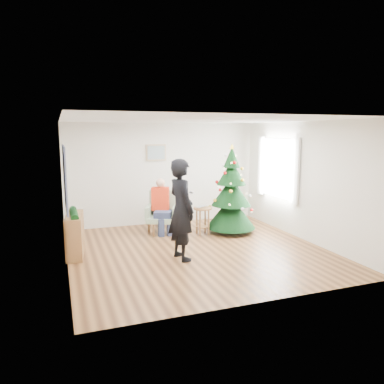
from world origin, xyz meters
name	(u,v)px	position (x,y,z in m)	size (l,w,h in m)	color
floor	(197,250)	(0.00, 0.00, 0.00)	(5.00, 5.00, 0.00)	brown
ceiling	(198,120)	(0.00, 0.00, 2.60)	(5.00, 5.00, 0.00)	white
wall_back	(163,174)	(0.00, 2.50, 1.30)	(5.00, 5.00, 0.00)	silver
wall_front	(263,212)	(0.00, -2.50, 1.30)	(5.00, 5.00, 0.00)	silver
wall_left	(64,194)	(-2.50, 0.00, 1.30)	(5.00, 5.00, 0.00)	silver
wall_right	(304,181)	(2.50, 0.00, 1.30)	(5.00, 5.00, 0.00)	silver
window_panel	(278,168)	(2.47, 1.00, 1.50)	(0.04, 1.30, 1.40)	white
curtains	(277,168)	(2.44, 1.00, 1.50)	(0.05, 1.75, 1.50)	white
christmas_tree	(231,193)	(1.25, 1.06, 0.95)	(1.17, 1.17, 2.11)	#3F2816
stool	(203,221)	(0.53, 1.06, 0.33)	(0.43, 0.43, 0.64)	brown
laptop	(203,207)	(0.53, 1.06, 0.66)	(0.35, 0.23, 0.03)	silver
armchair	(163,218)	(-0.29, 1.57, 0.36)	(0.89, 0.87, 0.98)	#93AD8C
seated_person	(162,206)	(-0.32, 1.52, 0.66)	(0.51, 0.65, 1.29)	navy
standing_man	(181,210)	(-0.46, -0.37, 0.95)	(0.69, 0.45, 1.89)	black
game_controller	(192,192)	(-0.26, -0.40, 1.26)	(0.04, 0.13, 0.04)	white
console	(75,235)	(-2.33, 0.54, 0.40)	(0.30, 1.00, 0.80)	brown
garland	(74,214)	(-2.33, 0.54, 0.82)	(0.14, 0.14, 0.90)	black
tapestry	(65,178)	(-2.46, 0.30, 1.55)	(0.03, 1.50, 1.15)	black
framed_picture	(156,153)	(-0.20, 2.46, 1.85)	(0.52, 0.05, 0.42)	tan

